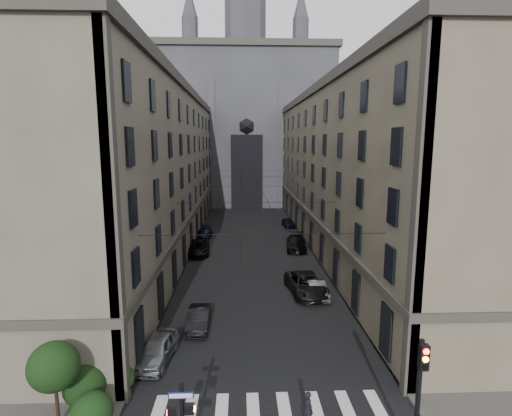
{
  "coord_description": "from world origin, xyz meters",
  "views": [
    {
      "loc": [
        -1.31,
        -11.9,
        12.64
      ],
      "look_at": [
        -0.3,
        13.04,
        8.5
      ],
      "focal_mm": 28.0,
      "sensor_mm": 36.0,
      "label": 1
    }
  ],
  "objects": [
    {
      "name": "sidewalk_left",
      "position": [
        -10.5,
        36.0,
        0.07
      ],
      "size": [
        7.0,
        80.0,
        0.15
      ],
      "primitive_type": "cube",
      "color": "#383533",
      "rests_on": "ground"
    },
    {
      "name": "sidewalk_right",
      "position": [
        10.5,
        36.0,
        0.07
      ],
      "size": [
        7.0,
        80.0,
        0.15
      ],
      "primitive_type": "cube",
      "color": "#383533",
      "rests_on": "ground"
    },
    {
      "name": "zebra_crossing",
      "position": [
        0.0,
        5.0,
        0.01
      ],
      "size": [
        11.0,
        3.2,
        0.01
      ],
      "primitive_type": "cube",
      "color": "beige",
      "rests_on": "ground"
    },
    {
      "name": "building_left",
      "position": [
        -13.44,
        36.0,
        9.34
      ],
      "size": [
        13.6,
        60.6,
        18.85
      ],
      "color": "#50493E",
      "rests_on": "ground"
    },
    {
      "name": "building_right",
      "position": [
        13.44,
        36.0,
        9.34
      ],
      "size": [
        13.6,
        60.6,
        18.85
      ],
      "color": "brown",
      "rests_on": "ground"
    },
    {
      "name": "gothic_tower",
      "position": [
        0.0,
        74.96,
        17.8
      ],
      "size": [
        35.0,
        23.0,
        58.0
      ],
      "color": "#2D2D33",
      "rests_on": "ground"
    },
    {
      "name": "traffic_light_right",
      "position": [
        5.6,
        1.92,
        3.29
      ],
      "size": [
        0.34,
        0.5,
        5.2
      ],
      "color": "black",
      "rests_on": "ground"
    },
    {
      "name": "shrub_cluster",
      "position": [
        -8.72,
        5.01,
        1.8
      ],
      "size": [
        3.9,
        4.4,
        3.9
      ],
      "color": "black",
      "rests_on": "sidewalk_left"
    },
    {
      "name": "tram_wires",
      "position": [
        0.0,
        35.63,
        7.25
      ],
      "size": [
        14.0,
        60.0,
        0.43
      ],
      "color": "black",
      "rests_on": "ground"
    },
    {
      "name": "car_left_near",
      "position": [
        -6.2,
        9.8,
        0.74
      ],
      "size": [
        2.29,
        4.54,
        1.48
      ],
      "primitive_type": "imported",
      "rotation": [
        0.0,
        0.0,
        -0.13
      ],
      "color": "slate",
      "rests_on": "ground"
    },
    {
      "name": "car_left_midnear",
      "position": [
        -4.2,
        13.97,
        0.67
      ],
      "size": [
        1.44,
        4.09,
        1.34
      ],
      "primitive_type": "imported",
      "rotation": [
        0.0,
        0.0,
        0.01
      ],
      "color": "black",
      "rests_on": "ground"
    },
    {
      "name": "car_left_midfar",
      "position": [
        -6.2,
        32.43,
        0.78
      ],
      "size": [
        2.92,
        5.75,
        1.56
      ],
      "primitive_type": "imported",
      "rotation": [
        0.0,
        0.0,
        0.06
      ],
      "color": "black",
      "rests_on": "ground"
    },
    {
      "name": "car_left_far",
      "position": [
        -6.17,
        40.04,
        0.65
      ],
      "size": [
        2.24,
        4.66,
        1.31
      ],
      "primitive_type": "imported",
      "rotation": [
        0.0,
        0.0,
        -0.09
      ],
      "color": "black",
      "rests_on": "ground"
    },
    {
      "name": "car_right_near",
      "position": [
        4.96,
        19.24,
        0.66
      ],
      "size": [
        1.55,
        4.06,
        1.32
      ],
      "primitive_type": "imported",
      "rotation": [
        0.0,
        0.0,
        0.04
      ],
      "color": "slate",
      "rests_on": "ground"
    },
    {
      "name": "car_right_midnear",
      "position": [
        4.2,
        19.86,
        0.82
      ],
      "size": [
        3.37,
        6.19,
        1.65
      ],
      "primitive_type": "imported",
      "rotation": [
        0.0,
        0.0,
        0.11
      ],
      "color": "black",
      "rests_on": "ground"
    },
    {
      "name": "car_right_midfar",
      "position": [
        5.34,
        33.9,
        0.82
      ],
      "size": [
        2.86,
        5.84,
        1.63
      ],
      "primitive_type": "imported",
      "rotation": [
        0.0,
        0.0,
        -0.1
      ],
      "color": "black",
      "rests_on": "ground"
    },
    {
      "name": "car_right_far",
      "position": [
        5.92,
        46.62,
        0.66
      ],
      "size": [
        1.86,
        4.0,
        1.33
      ],
      "primitive_type": "imported",
      "rotation": [
        0.0,
        0.0,
        0.08
      ],
      "color": "black",
      "rests_on": "ground"
    },
    {
      "name": "pedestrian",
      "position": [
        1.66,
        4.05,
        0.87
      ],
      "size": [
        0.64,
        0.75,
        1.74
      ],
      "primitive_type": "imported",
      "rotation": [
        0.0,
        0.0,
        2.0
      ],
      "color": "black",
      "rests_on": "ground"
    }
  ]
}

